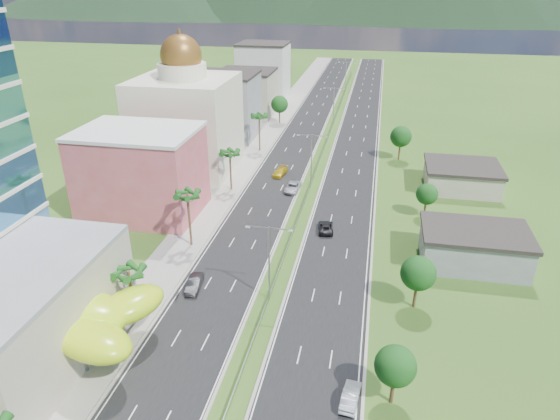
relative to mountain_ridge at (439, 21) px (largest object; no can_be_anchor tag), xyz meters
The scene contains 33 objects.
ground 453.98m from the mountain_ridge, 97.59° to the right, with size 500.00×500.00×0.00m, color #2D5119.
road_left 366.27m from the mountain_ridge, 100.62° to the right, with size 11.00×260.00×0.04m, color black.
road_right 363.81m from the mountain_ridge, 98.30° to the right, with size 11.00×260.00×0.04m, color black.
sidewalk_left 368.14m from the mountain_ridge, 102.07° to the right, with size 7.00×260.00×0.12m, color gray.
median_guardrail 382.74m from the mountain_ridge, 99.02° to the right, with size 0.10×216.06×0.76m.
streetlight_median_b 444.12m from the mountain_ridge, 97.77° to the right, with size 6.04×0.25×11.00m.
streetlight_median_c 404.53m from the mountain_ridge, 98.53° to the right, with size 6.04×0.25×11.00m.
streetlight_median_d 360.10m from the mountain_ridge, 99.59° to the right, with size 6.04×0.25×11.00m.
streetlight_median_e 315.83m from the mountain_ridge, 100.95° to the right, with size 6.04×0.25×11.00m.
lime_canopy 461.02m from the mountain_ridge, 99.99° to the right, with size 18.00×15.00×7.40m.
pink_shophouse 427.23m from the mountain_ridge, 101.89° to the right, with size 20.00×15.00×15.00m, color #BD4D4F.
domed_building 404.84m from the mountain_ridge, 102.56° to the right, with size 20.00×20.00×28.70m.
midrise_grey 380.17m from the mountain_ridge, 103.23° to the right, with size 16.00×15.00×16.00m, color gray.
midrise_beige 358.77m from the mountain_ridge, 104.04° to the right, with size 16.00×15.00×13.00m, color #A9A18B.
midrise_white 336.56m from the mountain_ridge, 104.99° to the right, with size 16.00×15.00×18.00m, color silver.
shed_near 426.21m from the mountain_ridge, 94.31° to the right, with size 15.00×10.00×5.00m, color gray.
shed_far 396.14m from the mountain_ridge, 94.34° to the right, with size 14.00×12.00×4.40m, color #A9A18B.
palm_tree_b 454.37m from the mountain_ridge, 99.57° to the right, with size 3.60×3.60×8.10m.
palm_tree_c 434.69m from the mountain_ridge, 100.00° to the right, with size 3.60×3.60×9.60m.
palm_tree_d 412.05m from the mountain_ridge, 100.56° to the right, with size 3.60×3.60×8.60m.
palm_tree_e 387.52m from the mountain_ridge, 101.24° to the right, with size 3.60×3.60×9.40m.
leafy_tree_lfar 362.98m from the mountain_ridge, 102.01° to the right, with size 4.90×4.90×8.05m.
leafy_tree_ra 457.15m from the mountain_ridge, 95.52° to the right, with size 4.20×4.20×6.90m.
leafy_tree_rb 439.95m from the mountain_ridge, 95.35° to the right, with size 4.55×4.55×7.47m.
leafy_tree_rc 411.78m from the mountain_ridge, 95.30° to the right, with size 3.85×3.85×6.33m.
leafy_tree_rd 382.35m from the mountain_ridge, 96.31° to the right, with size 4.90×4.90×8.05m.
mountain_ridge is the anchor object (origin of this frame).
car_dark_left 445.30m from the mountain_ridge, 99.14° to the right, with size 1.73×4.97×1.64m, color black.
car_silver_mid_left 408.15m from the mountain_ridge, 98.91° to the right, with size 2.62×5.68×1.58m, color #B5B8BE.
car_yellow_far_left 400.96m from the mountain_ridge, 99.67° to the right, with size 2.15×5.30×1.54m, color gold.
car_silver_right 458.37m from the mountain_ridge, 96.02° to the right, with size 1.61×4.62×1.52m, color #B2B4BA.
car_dark_far_right 422.62m from the mountain_ridge, 97.45° to the right, with size 2.37×5.14×1.43m, color black.
motorcycle 448.13m from the mountain_ridge, 99.27° to the right, with size 0.55×1.81×1.16m, color black.
Camera 1 is at (12.13, -44.13, 39.83)m, focal length 32.00 mm.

